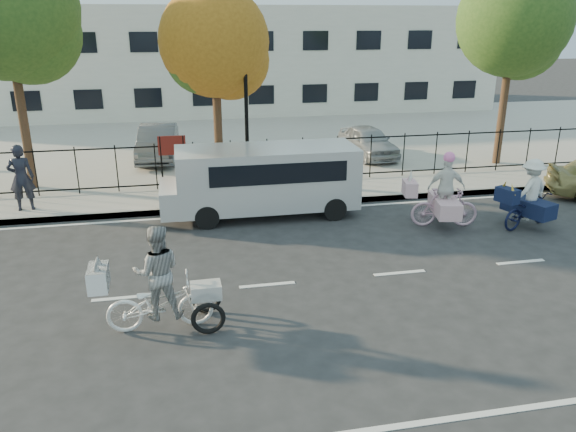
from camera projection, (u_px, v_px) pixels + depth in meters
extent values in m
plane|color=#333334|center=(267.00, 285.00, 11.98)|extent=(120.00, 120.00, 0.00)
cube|color=#A8A399|center=(239.00, 207.00, 16.62)|extent=(60.00, 0.10, 0.15)
cube|color=#A8A399|center=(235.00, 197.00, 17.59)|extent=(60.00, 2.20, 0.15)
cube|color=#A8A399|center=(214.00, 140.00, 25.81)|extent=(60.00, 15.60, 0.15)
cube|color=silver|center=(199.00, 59.00, 34.06)|extent=(34.00, 10.00, 6.00)
cylinder|color=black|center=(247.00, 127.00, 17.63)|extent=(0.12, 0.12, 4.00)
sphere|color=white|center=(245.00, 56.00, 16.91)|extent=(0.36, 0.36, 0.36)
cylinder|color=black|center=(162.00, 165.00, 17.50)|extent=(0.06, 0.06, 1.80)
cylinder|color=black|center=(184.00, 164.00, 17.63)|extent=(0.06, 0.06, 1.80)
cube|color=#59140F|center=(172.00, 145.00, 17.36)|extent=(0.85, 0.04, 0.60)
imported|color=white|center=(160.00, 303.00, 10.17)|extent=(1.92, 0.69, 1.01)
imported|color=silver|center=(157.00, 272.00, 9.96)|extent=(0.86, 0.67, 1.76)
cube|color=white|center=(98.00, 278.00, 9.77)|extent=(0.34, 0.62, 0.40)
cone|color=white|center=(98.00, 261.00, 9.80)|extent=(0.16, 0.16, 0.20)
cone|color=white|center=(96.00, 267.00, 9.55)|extent=(0.16, 0.16, 0.20)
torus|color=black|center=(208.00, 318.00, 10.04)|extent=(0.63, 0.10, 0.62)
torus|color=black|center=(206.00, 298.00, 10.76)|extent=(0.63, 0.10, 0.62)
cube|color=white|center=(206.00, 291.00, 10.28)|extent=(0.56, 0.40, 0.28)
imported|color=#DCA7C1|center=(444.00, 207.00, 15.17)|extent=(1.87, 0.87, 1.08)
imported|color=white|center=(446.00, 188.00, 14.99)|extent=(1.06, 0.61, 1.71)
cube|color=#DBA7B2|center=(410.00, 188.00, 15.00)|extent=(0.44, 0.65, 0.39)
cone|color=silver|center=(411.00, 176.00, 14.88)|extent=(0.13, 0.13, 0.35)
cube|color=#DBA7B2|center=(445.00, 205.00, 15.15)|extent=(0.87, 1.50, 0.43)
sphere|color=pink|center=(449.00, 157.00, 14.71)|extent=(0.30, 0.30, 0.30)
imported|color=black|center=(528.00, 210.00, 15.16)|extent=(1.91, 1.20, 0.95)
imported|color=white|center=(531.00, 189.00, 14.96)|extent=(1.22, 0.94, 1.66)
cube|color=#111A38|center=(507.00, 195.00, 14.50)|extent=(0.49, 0.65, 0.38)
cone|color=gold|center=(504.00, 185.00, 14.60)|extent=(0.13, 0.25, 0.34)
cone|color=gold|center=(513.00, 190.00, 14.25)|extent=(0.13, 0.25, 0.34)
cube|color=#111A38|center=(528.00, 207.00, 15.12)|extent=(1.01, 1.49, 0.42)
cube|color=silver|center=(267.00, 177.00, 15.90)|extent=(5.06, 1.89, 1.69)
cube|color=silver|center=(169.00, 199.00, 15.54)|extent=(0.47, 1.83, 0.75)
cylinder|color=black|center=(207.00, 217.00, 15.07)|extent=(0.66, 0.25, 0.66)
cylinder|color=black|center=(203.00, 199.00, 16.59)|extent=(0.66, 0.25, 0.66)
cylinder|color=black|center=(335.00, 209.00, 15.74)|extent=(0.66, 0.25, 0.66)
cylinder|color=black|center=(320.00, 192.00, 17.26)|extent=(0.66, 0.25, 0.66)
imported|color=black|center=(21.00, 178.00, 15.89)|extent=(0.75, 0.54, 1.92)
imported|color=#53575B|center=(158.00, 143.00, 21.70)|extent=(1.65, 4.06, 1.31)
imported|color=#979B9E|center=(368.00, 141.00, 22.19)|extent=(1.77, 3.67, 1.21)
cylinder|color=#442D1D|center=(23.00, 116.00, 17.54)|extent=(0.28, 0.28, 4.96)
sphere|color=#385B1E|center=(6.00, 7.00, 16.47)|extent=(4.25, 4.25, 4.25)
sphere|color=#385B1E|center=(29.00, 32.00, 16.98)|extent=(3.12, 3.12, 3.12)
cylinder|color=#442D1D|center=(218.00, 124.00, 18.59)|extent=(0.28, 0.28, 4.09)
sphere|color=#9F6219|center=(214.00, 41.00, 17.71)|extent=(3.51, 3.51, 3.51)
sphere|color=#9F6219|center=(230.00, 60.00, 18.18)|extent=(2.57, 2.57, 2.57)
cylinder|color=#442D1D|center=(503.00, 105.00, 20.67)|extent=(0.28, 0.28, 4.67)
sphere|color=#385B1E|center=(514.00, 19.00, 19.67)|extent=(4.00, 4.00, 4.00)
sphere|color=#385B1E|center=(521.00, 39.00, 20.17)|extent=(2.93, 2.93, 2.93)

